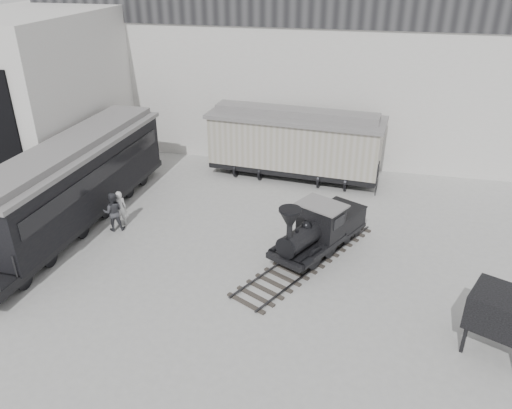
% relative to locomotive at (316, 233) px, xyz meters
% --- Properties ---
extents(ground, '(90.00, 90.00, 0.00)m').
position_rel_locomotive_xyz_m(ground, '(-1.89, -3.68, -1.07)').
color(ground, '#9E9E9B').
extents(north_wall, '(34.00, 2.51, 11.00)m').
position_rel_locomotive_xyz_m(north_wall, '(-1.89, 11.30, 4.48)').
color(north_wall, silver).
rests_on(north_wall, ground).
extents(west_pavilion, '(7.00, 12.11, 9.00)m').
position_rel_locomotive_xyz_m(west_pavilion, '(-16.39, 6.28, 3.42)').
color(west_pavilion, silver).
rests_on(west_pavilion, ground).
extents(locomotive, '(5.39, 8.13, 2.91)m').
position_rel_locomotive_xyz_m(locomotive, '(0.00, 0.00, 0.00)').
color(locomotive, '#302B25').
rests_on(locomotive, ground).
extents(boxcar, '(10.07, 3.90, 4.03)m').
position_rel_locomotive_xyz_m(boxcar, '(-2.25, 8.15, 1.04)').
color(boxcar, black).
rests_on(boxcar, ground).
extents(passenger_coach, '(3.52, 13.97, 3.71)m').
position_rel_locomotive_xyz_m(passenger_coach, '(-11.56, 0.59, 0.97)').
color(passenger_coach, black).
rests_on(passenger_coach, ground).
extents(visitor_a, '(0.77, 0.75, 1.78)m').
position_rel_locomotive_xyz_m(visitor_a, '(-9.37, 0.54, -0.19)').
color(visitor_a, silver).
rests_on(visitor_a, ground).
extents(visitor_b, '(1.13, 1.02, 1.89)m').
position_rel_locomotive_xyz_m(visitor_b, '(-9.46, 0.06, -0.13)').
color(visitor_b, '#3C3D43').
rests_on(visitor_b, ground).
extents(coal_hopper, '(2.53, 2.35, 2.21)m').
position_rel_locomotive_xyz_m(coal_hopper, '(6.43, -4.55, 0.37)').
color(coal_hopper, black).
rests_on(coal_hopper, ground).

